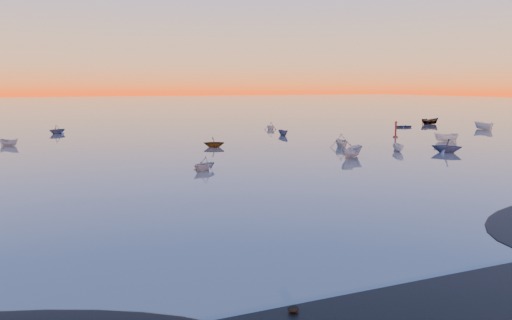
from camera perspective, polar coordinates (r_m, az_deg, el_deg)
ground at (r=122.59m, az=-12.56°, el=4.15°), size 600.00×600.00×0.00m
mud_lobes at (r=31.08m, az=25.85°, el=-9.07°), size 140.00×6.00×0.07m
moored_fleet at (r=77.12m, az=-5.95°, el=1.83°), size 124.00×58.00×1.20m
boat_near_center at (r=63.44m, az=10.90°, el=0.27°), size 3.49×4.49×1.44m
boat_near_right at (r=71.68m, az=20.92°, el=0.80°), size 4.23×3.99×1.41m
channel_marker at (r=90.06m, az=15.67°, el=3.28°), size 0.85×0.85×3.02m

